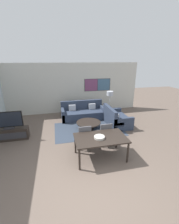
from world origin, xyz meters
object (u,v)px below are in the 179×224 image
object	(u,v)px
television	(8,120)
dining_chair_left	(84,135)
sofa_main	(83,113)
fruit_bowl	(99,137)
sofa_side	(116,119)
tv_console	(10,134)
floor_lamp	(110,96)
coffee_table	(89,124)
dining_table	(101,139)
dining_chair_centre	(105,132)

from	to	relation	value
television	dining_chair_left	world-z (taller)	television
sofa_main	fruit_bowl	xyz separation A→B (m)	(-0.14, -3.54, 0.48)
sofa_side	dining_chair_left	size ratio (longest dim) A/B	1.70
tv_console	floor_lamp	xyz separation A→B (m)	(4.58, 1.45, 0.95)
sofa_main	coffee_table	distance (m)	1.41
sofa_main	coffee_table	size ratio (longest dim) A/B	2.07
tv_console	dining_table	xyz separation A→B (m)	(3.07, -1.89, 0.42)
television	coffee_table	bearing A→B (deg)	3.60
sofa_main	floor_lamp	size ratio (longest dim) A/B	1.59
tv_console	sofa_side	size ratio (longest dim) A/B	0.89
coffee_table	floor_lamp	world-z (taller)	floor_lamp
tv_console	dining_chair_centre	world-z (taller)	dining_chair_centre
floor_lamp	dining_table	bearing A→B (deg)	-114.40
coffee_table	sofa_side	bearing A→B (deg)	7.12
sofa_main	dining_table	world-z (taller)	sofa_main
coffee_table	dining_table	world-z (taller)	dining_table
dining_chair_left	fruit_bowl	bearing A→B (deg)	-64.99
television	sofa_main	distance (m)	3.58
tv_console	coffee_table	size ratio (longest dim) A/B	1.24
tv_console	sofa_side	distance (m)	4.52
coffee_table	dining_table	distance (m)	2.12
dining_table	dining_chair_centre	size ratio (longest dim) A/B	1.80
floor_lamp	coffee_table	bearing A→B (deg)	-138.65
floor_lamp	dining_chair_centre	bearing A→B (deg)	-113.21
television	sofa_main	xyz separation A→B (m)	(3.16, 1.61, -0.52)
dining_chair_centre	sofa_main	bearing A→B (deg)	95.84
tv_console	sofa_side	bearing A→B (deg)	4.67
dining_chair_left	dining_chair_centre	xyz separation A→B (m)	(0.76, 0.03, 0.00)
television	dining_chair_centre	world-z (taller)	television
tv_console	fruit_bowl	bearing A→B (deg)	-32.66
television	dining_table	size ratio (longest dim) A/B	0.67
television	fruit_bowl	bearing A→B (deg)	-32.67
television	fruit_bowl	world-z (taller)	television
dining_table	fruit_bowl	xyz separation A→B (m)	(-0.05, -0.04, 0.11)
sofa_side	floor_lamp	world-z (taller)	floor_lamp
coffee_table	dining_chair_left	world-z (taller)	dining_chair_left
tv_console	coffee_table	distance (m)	3.16
fruit_bowl	sofa_side	bearing A→B (deg)	56.95
sofa_side	floor_lamp	size ratio (longest dim) A/B	1.06
floor_lamp	tv_console	bearing A→B (deg)	-162.41
tv_console	sofa_main	xyz separation A→B (m)	(3.16, 1.61, 0.05)
sofa_main	sofa_side	size ratio (longest dim) A/B	1.50
dining_table	floor_lamp	world-z (taller)	floor_lamp
sofa_side	sofa_main	bearing A→B (deg)	47.47
dining_chair_left	dining_chair_centre	world-z (taller)	same
dining_chair_left	floor_lamp	bearing A→B (deg)	54.80
fruit_bowl	floor_lamp	size ratio (longest dim) A/B	0.23
dining_chair_left	fruit_bowl	distance (m)	0.81
fruit_bowl	television	bearing A→B (deg)	147.33
coffee_table	television	bearing A→B (deg)	-176.40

